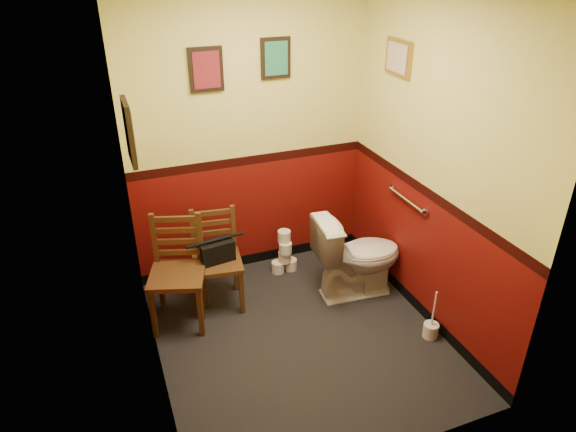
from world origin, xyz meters
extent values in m
cube|color=black|center=(0.00, 0.00, 0.00)|extent=(2.20, 2.40, 0.00)
cube|color=#5D0D09|center=(0.00, 1.20, 1.35)|extent=(2.20, 0.00, 2.70)
cube|color=#5D0D09|center=(0.00, -1.20, 1.35)|extent=(2.20, 0.00, 2.70)
cube|color=#5D0D09|center=(-1.10, 0.00, 1.35)|extent=(0.00, 2.40, 2.70)
cube|color=#5D0D09|center=(1.10, 0.00, 1.35)|extent=(0.00, 2.40, 2.70)
cylinder|color=silver|center=(1.07, 0.25, 0.95)|extent=(0.03, 0.50, 0.03)
cylinder|color=silver|center=(1.09, 0.00, 0.95)|extent=(0.02, 0.06, 0.06)
cylinder|color=silver|center=(1.09, 0.50, 0.95)|extent=(0.02, 0.06, 0.06)
cube|color=black|center=(-0.35, 1.18, 1.95)|extent=(0.28, 0.03, 0.36)
cube|color=maroon|center=(-0.35, 1.17, 1.95)|extent=(0.22, 0.01, 0.30)
cube|color=black|center=(0.25, 1.18, 2.00)|extent=(0.26, 0.03, 0.34)
cube|color=#257956|center=(0.25, 1.17, 2.00)|extent=(0.20, 0.01, 0.28)
cube|color=black|center=(-1.08, 0.10, 1.85)|extent=(0.03, 0.30, 0.38)
cube|color=#C2A998|center=(-1.07, 0.10, 1.85)|extent=(0.01, 0.24, 0.31)
cube|color=olive|center=(1.08, 0.60, 2.05)|extent=(0.03, 0.34, 0.28)
cube|color=#C2A998|center=(1.07, 0.60, 2.05)|extent=(0.01, 0.28, 0.22)
imported|color=white|center=(0.72, 0.39, 0.39)|extent=(0.83, 0.51, 0.78)
cylinder|color=silver|center=(1.00, -0.38, 0.06)|extent=(0.12, 0.12, 0.12)
cylinder|color=silver|center=(1.00, -0.38, 0.27)|extent=(0.02, 0.02, 0.35)
cube|color=#533419|center=(-0.85, 0.55, 0.47)|extent=(0.55, 0.55, 0.04)
cube|color=#533419|center=(-1.09, 0.43, 0.23)|extent=(0.05, 0.05, 0.47)
cube|color=#533419|center=(-0.97, 0.79, 0.23)|extent=(0.05, 0.05, 0.47)
cube|color=#533419|center=(-0.73, 0.32, 0.23)|extent=(0.05, 0.05, 0.47)
cube|color=#533419|center=(-0.61, 0.67, 0.23)|extent=(0.05, 0.05, 0.47)
cube|color=#533419|center=(-0.97, 0.79, 0.70)|extent=(0.05, 0.05, 0.47)
cube|color=#533419|center=(-0.61, 0.68, 0.70)|extent=(0.05, 0.05, 0.47)
cube|color=#533419|center=(-0.79, 0.74, 0.57)|extent=(0.34, 0.13, 0.05)
cube|color=#533419|center=(-0.79, 0.74, 0.68)|extent=(0.34, 0.13, 0.05)
cube|color=#533419|center=(-0.79, 0.74, 0.78)|extent=(0.34, 0.13, 0.05)
cube|color=#533419|center=(-0.79, 0.74, 0.88)|extent=(0.34, 0.13, 0.05)
cube|color=#533419|center=(-0.49, 0.67, 0.44)|extent=(0.46, 0.46, 0.04)
cube|color=#533419|center=(-0.68, 0.53, 0.22)|extent=(0.04, 0.04, 0.44)
cube|color=#533419|center=(-0.63, 0.87, 0.22)|extent=(0.04, 0.04, 0.44)
cube|color=#533419|center=(-0.34, 0.48, 0.22)|extent=(0.04, 0.04, 0.44)
cube|color=#533419|center=(-0.29, 0.82, 0.22)|extent=(0.04, 0.04, 0.44)
cube|color=#533419|center=(-0.63, 0.88, 0.65)|extent=(0.04, 0.04, 0.44)
cube|color=#533419|center=(-0.29, 0.83, 0.65)|extent=(0.04, 0.04, 0.44)
cube|color=#533419|center=(-0.46, 0.85, 0.53)|extent=(0.33, 0.07, 0.04)
cube|color=#533419|center=(-0.46, 0.85, 0.63)|extent=(0.33, 0.07, 0.04)
cube|color=#533419|center=(-0.46, 0.85, 0.73)|extent=(0.33, 0.07, 0.04)
cube|color=#533419|center=(-0.46, 0.85, 0.82)|extent=(0.33, 0.07, 0.04)
cube|color=black|center=(-0.49, 0.67, 0.55)|extent=(0.31, 0.18, 0.18)
cylinder|color=black|center=(-0.49, 0.67, 0.66)|extent=(0.26, 0.06, 0.03)
cylinder|color=silver|center=(0.17, 0.96, 0.06)|extent=(0.12, 0.12, 0.11)
cylinder|color=silver|center=(0.30, 0.96, 0.06)|extent=(0.12, 0.12, 0.11)
cylinder|color=silver|center=(0.24, 0.95, 0.17)|extent=(0.12, 0.12, 0.11)
cylinder|color=silver|center=(0.24, 0.92, 0.28)|extent=(0.12, 0.12, 0.11)
cylinder|color=silver|center=(0.24, 0.96, 0.39)|extent=(0.12, 0.12, 0.11)
camera|label=1|loc=(-1.26, -3.00, 2.84)|focal=32.00mm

